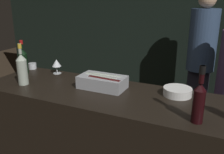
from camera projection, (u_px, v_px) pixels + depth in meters
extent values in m
cube|color=black|center=(174.00, 20.00, 3.69)|extent=(6.40, 0.06, 2.80)
cube|color=black|center=(110.00, 152.00, 2.06)|extent=(2.13, 0.65, 1.04)
cube|color=#9EA0A5|center=(102.00, 82.00, 1.99)|extent=(0.37, 0.21, 0.10)
cylinder|color=#380F0F|center=(104.00, 81.00, 1.92)|extent=(0.28, 0.08, 0.06)
cylinder|color=#9EA899|center=(101.00, 79.00, 1.99)|extent=(0.29, 0.11, 0.07)
cylinder|color=#9EA899|center=(107.00, 78.00, 2.01)|extent=(0.25, 0.07, 0.06)
cylinder|color=white|center=(177.00, 92.00, 1.84)|extent=(0.21, 0.21, 0.06)
cylinder|color=gray|center=(178.00, 88.00, 1.84)|extent=(0.17, 0.17, 0.01)
cylinder|color=silver|center=(57.00, 73.00, 2.38)|extent=(0.08, 0.08, 0.00)
cylinder|color=silver|center=(57.00, 70.00, 2.36)|extent=(0.01, 0.01, 0.07)
cone|color=silver|center=(56.00, 63.00, 2.34)|extent=(0.09, 0.09, 0.07)
cylinder|color=silver|center=(32.00, 66.00, 2.51)|extent=(0.08, 0.08, 0.06)
sphere|color=#F4C66B|center=(32.00, 66.00, 2.51)|extent=(0.03, 0.03, 0.03)
cylinder|color=#9EA899|center=(23.00, 72.00, 2.06)|extent=(0.08, 0.08, 0.21)
cone|color=#9EA899|center=(21.00, 57.00, 2.02)|extent=(0.08, 0.08, 0.05)
cylinder|color=#9EA899|center=(20.00, 49.00, 2.00)|extent=(0.03, 0.03, 0.08)
cylinder|color=gold|center=(19.00, 46.00, 1.99)|extent=(0.03, 0.03, 0.04)
cylinder|color=black|center=(198.00, 106.00, 1.43)|extent=(0.07, 0.07, 0.20)
cone|color=black|center=(201.00, 87.00, 1.40)|extent=(0.07, 0.07, 0.04)
cylinder|color=black|center=(202.00, 75.00, 1.37)|extent=(0.03, 0.03, 0.10)
cylinder|color=black|center=(203.00, 70.00, 1.36)|extent=(0.03, 0.03, 0.05)
cylinder|color=black|center=(24.00, 64.00, 2.35)|extent=(0.08, 0.08, 0.19)
cone|color=black|center=(22.00, 51.00, 2.31)|extent=(0.08, 0.08, 0.05)
cylinder|color=black|center=(21.00, 45.00, 2.29)|extent=(0.03, 0.03, 0.08)
cylinder|color=maroon|center=(21.00, 42.00, 2.28)|extent=(0.03, 0.03, 0.04)
cube|color=black|center=(196.00, 100.00, 3.35)|extent=(0.26, 0.19, 0.84)
cylinder|color=#334766|center=(203.00, 40.00, 3.10)|extent=(0.35, 0.35, 0.76)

